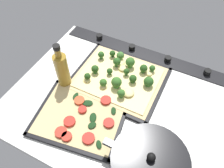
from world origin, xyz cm
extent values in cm
cube|color=silver|center=(0.00, 0.00, -1.50)|extent=(83.38, 62.75, 3.00)
cube|color=black|center=(0.00, -27.88, 0.40)|extent=(80.04, 7.00, 0.80)
cylinder|color=black|center=(-25.01, -27.88, 1.70)|extent=(2.80, 2.80, 1.80)
cylinder|color=black|center=(-8.34, -27.88, 1.70)|extent=(2.80, 2.80, 1.80)
cylinder|color=black|center=(8.34, -27.88, 1.70)|extent=(2.80, 2.80, 1.80)
cylinder|color=black|center=(25.01, -27.88, 1.70)|extent=(2.80, 2.80, 1.80)
cube|color=black|center=(5.88, -8.99, 0.25)|extent=(35.12, 29.47, 0.50)
cube|color=black|center=(5.89, -23.11, 0.65)|extent=(35.10, 1.22, 1.30)
cube|color=black|center=(5.87, 5.13, 0.65)|extent=(35.10, 1.22, 1.30)
cube|color=black|center=(-11.07, -9.00, 0.65)|extent=(1.22, 29.44, 1.30)
cube|color=black|center=(22.83, -8.98, 0.65)|extent=(1.22, 29.44, 1.30)
cube|color=#D3B77F|center=(5.88, -8.99, 1.00)|extent=(32.72, 27.06, 1.00)
cube|color=#EFDB8C|center=(5.88, -8.99, 1.70)|extent=(30.10, 24.36, 0.40)
cone|color=#5B9F46|center=(1.01, -0.66, 2.48)|extent=(1.57, 1.57, 1.16)
sphere|color=#386B28|center=(1.01, -0.66, 4.13)|extent=(2.85, 2.85, 2.85)
cone|color=#427635|center=(3.75, -11.40, 2.45)|extent=(1.30, 1.30, 1.11)
sphere|color=#264C1C|center=(3.75, -11.40, 3.90)|extent=(2.36, 2.36, 2.36)
cone|color=#4D8B3F|center=(-4.69, -17.76, 2.37)|extent=(1.35, 1.35, 0.93)
sphere|color=#2D5B23|center=(-4.69, -17.76, 3.75)|extent=(2.45, 2.45, 2.45)
cone|color=#427635|center=(13.34, -18.28, 2.37)|extent=(1.37, 1.37, 0.93)
sphere|color=#264C1C|center=(13.34, -18.28, 3.77)|extent=(2.50, 2.50, 2.50)
cone|color=#427635|center=(16.14, -2.32, 2.44)|extent=(1.39, 1.39, 1.09)
sphere|color=#264C1C|center=(16.14, -2.32, 3.93)|extent=(2.53, 2.53, 2.53)
cone|color=#5B9F46|center=(4.26, -16.13, 2.57)|extent=(2.09, 2.09, 1.35)
sphere|color=#386B28|center=(4.26, -16.13, 4.67)|extent=(3.80, 3.80, 3.80)
cone|color=#427635|center=(15.37, -6.89, 2.43)|extent=(1.64, 1.64, 1.05)
sphere|color=#264C1C|center=(15.37, -6.89, 4.07)|extent=(2.98, 2.98, 2.98)
cone|color=#5B9F46|center=(4.55, -4.11, 2.54)|extent=(2.19, 2.19, 1.29)
sphere|color=#386B28|center=(4.55, -4.11, 4.68)|extent=(3.99, 3.99, 3.99)
cone|color=#4D8B3F|center=(9.29, -14.17, 2.57)|extent=(1.74, 1.74, 1.34)
sphere|color=#2D5B23|center=(9.29, -14.17, 4.43)|extent=(3.16, 3.16, 3.16)
cone|color=#427635|center=(-1.75, -15.78, 2.42)|extent=(1.71, 1.71, 1.04)
sphere|color=#264C1C|center=(-1.75, -15.78, 4.11)|extent=(3.10, 3.10, 3.10)
cone|color=#4D8B3F|center=(-5.94, -10.21, 2.31)|extent=(2.09, 2.09, 0.82)
sphere|color=#2D5B23|center=(-5.94, -10.21, 4.14)|extent=(3.80, 3.80, 3.80)
cone|color=#427635|center=(-0.47, -9.08, 2.36)|extent=(1.63, 1.63, 0.93)
sphere|color=#264C1C|center=(-0.47, -9.08, 3.94)|extent=(2.96, 2.96, 2.96)
cone|color=#5B9F46|center=(9.24, -2.35, 2.34)|extent=(1.57, 1.57, 0.88)
sphere|color=#386B28|center=(9.24, -2.35, 3.85)|extent=(2.86, 2.86, 2.86)
cone|color=#4D8B3F|center=(17.11, -15.16, 2.50)|extent=(1.47, 1.47, 1.19)
sphere|color=#2D5B23|center=(17.11, -15.16, 4.10)|extent=(2.68, 2.68, 2.68)
cone|color=#68AD54|center=(9.62, -18.23, 2.43)|extent=(1.78, 1.78, 1.05)
sphere|color=#427533|center=(9.62, -18.23, 4.16)|extent=(3.23, 3.23, 3.23)
cone|color=#427635|center=(9.82, -8.77, 2.34)|extent=(1.29, 1.29, 0.88)
sphere|color=#264C1C|center=(9.82, -8.77, 3.66)|extent=(2.35, 2.35, 2.35)
ellipsoid|color=#EFDB8C|center=(8.44, -15.73, 2.49)|extent=(3.97, 4.20, 1.39)
ellipsoid|color=#EFDB8C|center=(-0.80, -3.19, 2.56)|extent=(6.17, 6.17, 1.54)
ellipsoid|color=#EFDB8C|center=(6.13, -13.72, 2.47)|extent=(4.93, 5.04, 1.33)
ellipsoid|color=#EFDB8C|center=(-4.20, -15.90, 2.32)|extent=(3.83, 3.81, 0.99)
ellipsoid|color=#EFDB8C|center=(16.24, -1.73, 2.31)|extent=(3.04, 2.98, 0.96)
ellipsoid|color=#EFDB8C|center=(8.92, -1.66, 2.27)|extent=(2.72, 2.56, 0.86)
cube|color=black|center=(10.45, 12.79, 0.25)|extent=(33.79, 29.13, 0.50)
cube|color=black|center=(12.26, 1.14, 0.65)|extent=(30.17, 5.84, 1.30)
cube|color=black|center=(8.65, 24.44, 0.65)|extent=(30.17, 5.84, 1.30)
cube|color=black|center=(-3.95, 10.55, 0.65)|extent=(4.98, 24.66, 1.30)
cube|color=black|center=(24.86, 15.02, 0.65)|extent=(4.98, 24.66, 1.30)
cube|color=#D0B77C|center=(10.45, 12.79, 0.95)|extent=(31.05, 26.39, 0.90)
cylinder|color=#B22319|center=(3.27, 19.02, 1.90)|extent=(4.13, 4.13, 1.00)
cylinder|color=red|center=(9.88, 21.61, 1.90)|extent=(3.43, 3.43, 1.00)
cylinder|color=#D14723|center=(13.75, 7.70, 1.90)|extent=(3.75, 3.75, 1.00)
cylinder|color=#B22319|center=(10.73, 10.55, 1.90)|extent=(3.07, 3.07, 1.00)
cylinder|color=#B22319|center=(0.24, 11.10, 1.90)|extent=(3.75, 3.75, 1.00)
cylinder|color=red|center=(12.40, 21.18, 1.90)|extent=(4.09, 4.09, 1.00)
cylinder|color=#B22319|center=(5.21, 3.30, 1.90)|extent=(3.89, 3.89, 1.00)
cylinder|color=#B22319|center=(12.16, 16.57, 1.90)|extent=(4.02, 4.02, 1.00)
ellipsoid|color=#193819|center=(0.76, 5.99, 1.80)|extent=(2.96, 3.59, 0.60)
ellipsoid|color=#193819|center=(5.87, 11.59, 1.80)|extent=(3.71, 4.46, 0.60)
ellipsoid|color=#193819|center=(16.20, 6.50, 1.80)|extent=(1.99, 3.32, 0.60)
ellipsoid|color=#193819|center=(10.58, 7.23, 1.80)|extent=(4.45, 3.81, 0.60)
ellipsoid|color=#193819|center=(-0.67, 19.29, 1.80)|extent=(3.23, 3.38, 0.60)
ellipsoid|color=#193819|center=(4.63, 14.35, 1.80)|extent=(3.44, 3.74, 0.60)
cylinder|color=black|center=(-17.01, 19.71, 4.61)|extent=(21.05, 21.05, 9.22)
cylinder|color=black|center=(-17.01, 19.71, 9.62)|extent=(21.47, 21.47, 0.80)
sphere|color=black|center=(-17.01, 19.71, 11.22)|extent=(2.40, 2.40, 2.40)
cube|color=black|center=(-4.69, 19.71, 7.56)|extent=(3.60, 2.00, 1.20)
cylinder|color=olive|center=(23.69, 2.37, 7.48)|extent=(4.90, 4.90, 14.96)
cylinder|color=olive|center=(23.69, 2.37, 16.71)|extent=(2.20, 2.20, 3.50)
cylinder|color=black|center=(23.69, 2.37, 19.26)|extent=(2.45, 2.45, 1.60)
camera|label=1|loc=(-17.68, 43.85, 68.14)|focal=35.61mm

